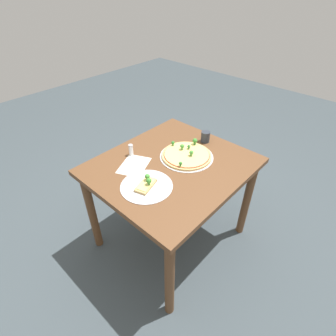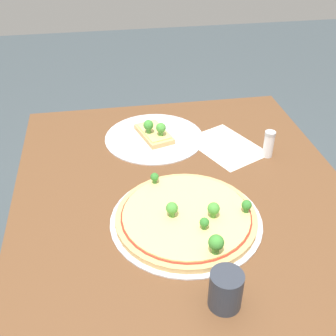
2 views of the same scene
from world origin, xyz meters
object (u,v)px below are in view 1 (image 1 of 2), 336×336
pizza_tray_slice (146,185)px  condiment_shaker (131,150)px  drinking_cup (205,137)px  dining_table (172,177)px  pizza_tray_whole (187,155)px

pizza_tray_slice → condiment_shaker: bearing=63.5°
drinking_cup → condiment_shaker: same height
dining_table → pizza_tray_whole: size_ratio=2.74×
dining_table → pizza_tray_whole: pizza_tray_whole is taller
pizza_tray_whole → dining_table: bearing=173.7°
dining_table → pizza_tray_whole: (0.14, -0.02, 0.12)m
pizza_tray_whole → drinking_cup: 0.25m
condiment_shaker → dining_table: bearing=-68.7°
pizza_tray_slice → condiment_shaker: (0.16, 0.32, 0.03)m
dining_table → drinking_cup: size_ratio=12.25×
pizza_tray_whole → drinking_cup: drinking_cup is taller
pizza_tray_slice → drinking_cup: bearing=4.1°
condiment_shaker → pizza_tray_slice: bearing=-116.5°
dining_table → condiment_shaker: bearing=111.3°
pizza_tray_whole → drinking_cup: (0.25, 0.02, 0.03)m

